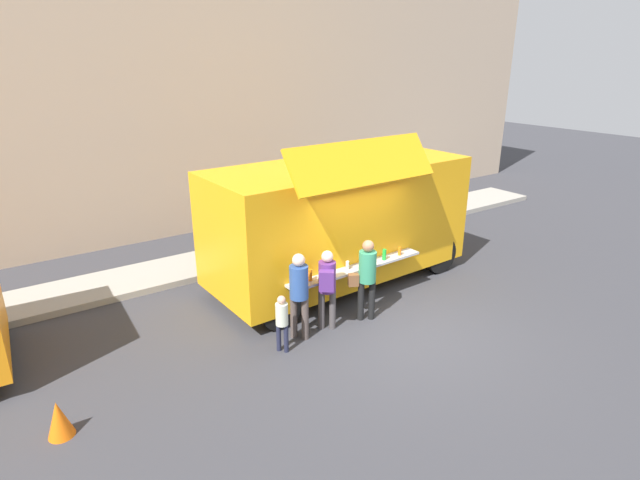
{
  "coord_description": "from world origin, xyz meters",
  "views": [
    {
      "loc": [
        -6.26,
        -6.23,
        5.0
      ],
      "look_at": [
        -0.45,
        2.18,
        1.3
      ],
      "focal_mm": 28.56,
      "sensor_mm": 36.0,
      "label": 1
    }
  ],
  "objects_px": {
    "trash_bin": "(387,214)",
    "customer_mid_with_backpack": "(327,283)",
    "food_truck_main": "(340,219)",
    "customer_front_ordering": "(366,273)",
    "customer_rear_waiting": "(299,289)",
    "child_near_queue": "(282,319)",
    "traffic_cone_orange": "(59,419)"
  },
  "relations": [
    {
      "from": "traffic_cone_orange",
      "to": "trash_bin",
      "type": "height_order",
      "value": "trash_bin"
    },
    {
      "from": "food_truck_main",
      "to": "customer_rear_waiting",
      "type": "height_order",
      "value": "food_truck_main"
    },
    {
      "from": "customer_mid_with_backpack",
      "to": "customer_rear_waiting",
      "type": "xyz_separation_m",
      "value": [
        -0.61,
        0.03,
        0.02
      ]
    },
    {
      "from": "customer_rear_waiting",
      "to": "child_near_queue",
      "type": "height_order",
      "value": "customer_rear_waiting"
    },
    {
      "from": "food_truck_main",
      "to": "traffic_cone_orange",
      "type": "relative_size",
      "value": 11.04
    },
    {
      "from": "trash_bin",
      "to": "customer_mid_with_backpack",
      "type": "height_order",
      "value": "customer_mid_with_backpack"
    },
    {
      "from": "child_near_queue",
      "to": "customer_front_ordering",
      "type": "bearing_deg",
      "value": -33.26
    },
    {
      "from": "traffic_cone_orange",
      "to": "customer_rear_waiting",
      "type": "height_order",
      "value": "customer_rear_waiting"
    },
    {
      "from": "food_truck_main",
      "to": "customer_rear_waiting",
      "type": "relative_size",
      "value": 3.58
    },
    {
      "from": "customer_mid_with_backpack",
      "to": "food_truck_main",
      "type": "bearing_deg",
      "value": -4.44
    },
    {
      "from": "trash_bin",
      "to": "customer_rear_waiting",
      "type": "xyz_separation_m",
      "value": [
        -5.72,
        -3.98,
        0.58
      ]
    },
    {
      "from": "food_truck_main",
      "to": "child_near_queue",
      "type": "relative_size",
      "value": 5.54
    },
    {
      "from": "traffic_cone_orange",
      "to": "customer_front_ordering",
      "type": "xyz_separation_m",
      "value": [
        5.64,
        0.19,
        0.73
      ]
    },
    {
      "from": "customer_front_ordering",
      "to": "customer_rear_waiting",
      "type": "distance_m",
      "value": 1.49
    },
    {
      "from": "food_truck_main",
      "to": "traffic_cone_orange",
      "type": "bearing_deg",
      "value": -164.33
    },
    {
      "from": "customer_mid_with_backpack",
      "to": "customer_front_ordering",
      "type": "bearing_deg",
      "value": -59.0
    },
    {
      "from": "customer_front_ordering",
      "to": "customer_mid_with_backpack",
      "type": "height_order",
      "value": "customer_front_ordering"
    },
    {
      "from": "food_truck_main",
      "to": "customer_front_ordering",
      "type": "xyz_separation_m",
      "value": [
        -0.68,
        -1.8,
        -0.53
      ]
    },
    {
      "from": "traffic_cone_orange",
      "to": "trash_bin",
      "type": "relative_size",
      "value": 0.64
    },
    {
      "from": "food_truck_main",
      "to": "customer_rear_waiting",
      "type": "bearing_deg",
      "value": -144.2
    },
    {
      "from": "customer_mid_with_backpack",
      "to": "child_near_queue",
      "type": "relative_size",
      "value": 1.47
    },
    {
      "from": "child_near_queue",
      "to": "trash_bin",
      "type": "bearing_deg",
      "value": -1.58
    },
    {
      "from": "child_near_queue",
      "to": "food_truck_main",
      "type": "bearing_deg",
      "value": -0.34
    },
    {
      "from": "child_near_queue",
      "to": "traffic_cone_orange",
      "type": "bearing_deg",
      "value": 146.15
    },
    {
      "from": "customer_mid_with_backpack",
      "to": "customer_rear_waiting",
      "type": "height_order",
      "value": "customer_rear_waiting"
    },
    {
      "from": "trash_bin",
      "to": "child_near_queue",
      "type": "bearing_deg",
      "value": -145.98
    },
    {
      "from": "customer_front_ordering",
      "to": "child_near_queue",
      "type": "distance_m",
      "value": 2.01
    },
    {
      "from": "trash_bin",
      "to": "traffic_cone_orange",
      "type": "bearing_deg",
      "value": -156.42
    },
    {
      "from": "trash_bin",
      "to": "customer_front_ordering",
      "type": "height_order",
      "value": "customer_front_ordering"
    },
    {
      "from": "customer_rear_waiting",
      "to": "child_near_queue",
      "type": "relative_size",
      "value": 1.55
    },
    {
      "from": "traffic_cone_orange",
      "to": "child_near_queue",
      "type": "bearing_deg",
      "value": 1.76
    },
    {
      "from": "customer_front_ordering",
      "to": "customer_mid_with_backpack",
      "type": "xyz_separation_m",
      "value": [
        -0.87,
        0.11,
        -0.01
      ]
    }
  ]
}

